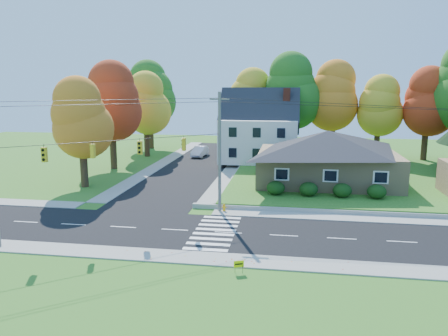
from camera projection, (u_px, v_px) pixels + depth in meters
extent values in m
plane|color=#3D7923|center=(228.00, 233.00, 31.59)|extent=(120.00, 120.00, 0.00)
cube|color=black|center=(228.00, 233.00, 31.59)|extent=(90.00, 8.00, 0.02)
cube|color=black|center=(197.00, 165.00, 58.04)|extent=(8.00, 44.00, 0.02)
cube|color=#9C9A90|center=(237.00, 213.00, 36.43)|extent=(90.00, 2.00, 0.08)
cube|color=#9C9A90|center=(216.00, 259.00, 26.74)|extent=(90.00, 2.00, 0.08)
cube|color=#3D7923|center=(367.00, 176.00, 49.92)|extent=(30.00, 30.00, 0.50)
cube|color=tan|center=(327.00, 167.00, 45.49)|extent=(14.00, 10.00, 3.20)
pyramid|color=#26262B|center=(328.00, 141.00, 44.98)|extent=(14.60, 10.60, 2.20)
cube|color=silver|center=(259.00, 140.00, 58.13)|extent=(10.00, 8.00, 5.60)
pyramid|color=#26262B|center=(260.00, 110.00, 57.37)|extent=(10.40, 8.40, 2.40)
cube|color=brown|center=(286.00, 125.00, 57.21)|extent=(0.90, 0.90, 9.60)
ellipsoid|color=#163A10|center=(276.00, 188.00, 40.42)|extent=(1.70, 1.70, 1.27)
ellipsoid|color=#163A10|center=(309.00, 189.00, 39.96)|extent=(1.70, 1.70, 1.27)
ellipsoid|color=#163A10|center=(342.00, 190.00, 39.50)|extent=(1.70, 1.70, 1.27)
ellipsoid|color=#163A10|center=(377.00, 192.00, 39.04)|extent=(1.70, 1.70, 1.27)
cylinder|color=#666059|center=(220.00, 153.00, 35.92)|extent=(0.26, 0.26, 10.00)
cube|color=#666059|center=(219.00, 99.00, 35.09)|extent=(1.60, 0.12, 0.12)
cube|color=gold|center=(44.00, 155.00, 29.21)|extent=(0.34, 0.26, 1.00)
cube|color=gold|center=(93.00, 151.00, 30.76)|extent=(0.26, 0.34, 1.00)
cube|color=gold|center=(140.00, 148.00, 32.43)|extent=(0.34, 0.26, 1.00)
cube|color=gold|center=(184.00, 144.00, 34.19)|extent=(0.26, 0.34, 1.00)
cylinder|color=black|center=(119.00, 140.00, 31.57)|extent=(13.02, 10.43, 0.04)
cylinder|color=#3F2A19|center=(249.00, 135.00, 64.27)|extent=(0.80, 0.80, 5.40)
sphere|color=gold|center=(249.00, 109.00, 63.54)|extent=(6.72, 6.72, 6.72)
sphere|color=gold|center=(249.00, 97.00, 63.22)|extent=(5.91, 5.91, 5.91)
sphere|color=gold|center=(249.00, 85.00, 62.90)|extent=(5.11, 5.11, 5.11)
cylinder|color=#3F2A19|center=(290.00, 134.00, 62.30)|extent=(0.86, 0.86, 6.30)
sphere|color=#2C6F1E|center=(291.00, 101.00, 61.44)|extent=(7.84, 7.84, 7.84)
sphere|color=#2C6F1E|center=(291.00, 87.00, 61.07)|extent=(6.90, 6.90, 6.90)
sphere|color=#2C6F1E|center=(292.00, 73.00, 60.70)|extent=(5.96, 5.96, 5.96)
cylinder|color=#3F2A19|center=(332.00, 135.00, 62.39)|extent=(0.83, 0.83, 5.85)
sphere|color=orange|center=(334.00, 105.00, 61.59)|extent=(7.28, 7.28, 7.28)
sphere|color=orange|center=(334.00, 92.00, 61.25)|extent=(6.41, 6.41, 6.41)
sphere|color=orange|center=(335.00, 79.00, 60.90)|extent=(5.53, 5.53, 5.53)
cylinder|color=#3F2A19|center=(377.00, 140.00, 60.58)|extent=(0.77, 0.77, 4.95)
sphere|color=gold|center=(379.00, 114.00, 59.91)|extent=(6.16, 6.16, 6.16)
sphere|color=gold|center=(379.00, 103.00, 59.62)|extent=(5.42, 5.42, 5.42)
sphere|color=gold|center=(380.00, 91.00, 59.33)|extent=(4.68, 4.68, 4.68)
cylinder|color=#3F2A19|center=(425.00, 140.00, 58.65)|extent=(0.80, 0.80, 5.40)
sphere|color=#B53316|center=(427.00, 111.00, 57.91)|extent=(6.72, 6.72, 6.72)
sphere|color=#B53316|center=(428.00, 98.00, 57.60)|extent=(5.91, 5.91, 5.91)
sphere|color=#B53316|center=(430.00, 85.00, 57.28)|extent=(5.11, 5.11, 5.11)
cylinder|color=#3F2A19|center=(84.00, 163.00, 45.37)|extent=(0.77, 0.77, 4.95)
sphere|color=orange|center=(82.00, 129.00, 44.70)|extent=(6.16, 6.16, 6.16)
sphere|color=orange|center=(81.00, 114.00, 44.41)|extent=(5.42, 5.42, 5.42)
sphere|color=orange|center=(80.00, 99.00, 44.12)|extent=(4.68, 4.68, 4.68)
cylinder|color=#3F2A19|center=(113.00, 146.00, 55.14)|extent=(0.83, 0.83, 5.85)
sphere|color=#B53316|center=(112.00, 112.00, 54.34)|extent=(7.28, 7.28, 7.28)
sphere|color=#B53316|center=(111.00, 97.00, 54.00)|extent=(6.41, 6.41, 6.41)
sphere|color=#B53316|center=(110.00, 83.00, 53.65)|extent=(5.53, 5.53, 5.53)
cylinder|color=#3F2A19|center=(147.00, 138.00, 64.73)|extent=(0.80, 0.80, 5.40)
sphere|color=gold|center=(146.00, 112.00, 63.99)|extent=(6.72, 6.72, 6.72)
sphere|color=gold|center=(145.00, 100.00, 63.67)|extent=(5.91, 5.91, 5.91)
sphere|color=gold|center=(145.00, 89.00, 63.36)|extent=(5.11, 5.11, 5.11)
cylinder|color=#3F2A19|center=(151.00, 130.00, 72.71)|extent=(0.86, 0.86, 6.30)
sphere|color=#2C6F1E|center=(150.00, 102.00, 71.85)|extent=(7.84, 7.84, 7.84)
sphere|color=#2C6F1E|center=(150.00, 90.00, 71.48)|extent=(6.90, 6.90, 6.90)
sphere|color=#2C6F1E|center=(149.00, 78.00, 71.11)|extent=(5.96, 5.96, 5.96)
imported|color=silver|center=(200.00, 151.00, 64.81)|extent=(1.94, 4.70, 1.51)
cylinder|color=#F4A60C|center=(224.00, 211.00, 36.82)|extent=(0.31, 0.31, 0.09)
cylinder|color=#F4A60C|center=(224.00, 208.00, 36.77)|extent=(0.21, 0.21, 0.47)
sphere|color=#F4A60C|center=(224.00, 205.00, 36.72)|extent=(0.22, 0.22, 0.22)
cylinder|color=#F4A60C|center=(224.00, 207.00, 36.76)|extent=(0.40, 0.18, 0.10)
cylinder|color=black|center=(235.00, 269.00, 24.85)|extent=(0.02, 0.02, 0.50)
cylinder|color=black|center=(243.00, 269.00, 24.79)|extent=(0.02, 0.02, 0.50)
cube|color=#FFF401|center=(239.00, 264.00, 24.77)|extent=(0.56, 0.25, 0.40)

